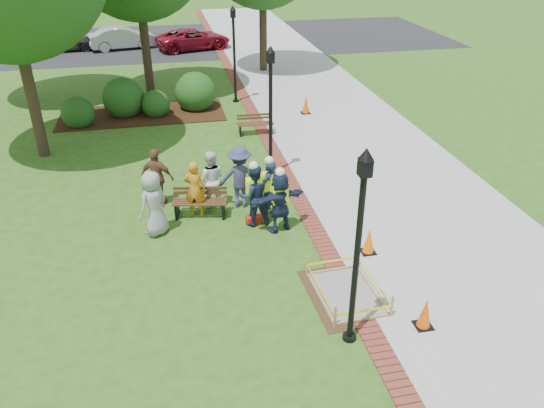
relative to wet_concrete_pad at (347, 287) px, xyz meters
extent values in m
plane|color=#285116|center=(-1.66, 1.62, -0.23)|extent=(100.00, 100.00, 0.00)
cube|color=#9E9E99|center=(3.34, 11.62, -0.22)|extent=(6.00, 60.00, 0.02)
cube|color=maroon|center=(0.09, 11.62, -0.22)|extent=(0.50, 60.00, 0.03)
cube|color=#381E0F|center=(-4.66, 13.62, -0.21)|extent=(7.00, 3.00, 0.05)
cube|color=black|center=(-1.66, 28.62, -0.23)|extent=(36.00, 12.00, 0.01)
cube|color=#47331E|center=(0.00, 0.00, -0.23)|extent=(1.81, 2.38, 0.01)
cube|color=gray|center=(0.00, 0.00, -0.21)|extent=(1.29, 1.86, 0.04)
cube|color=tan|center=(0.00, 0.00, -0.19)|extent=(1.41, 1.98, 0.08)
cube|color=tan|center=(0.00, 0.00, 0.04)|extent=(1.44, 2.01, 0.55)
cube|color=yellow|center=(0.00, 0.00, 0.07)|extent=(1.39, 1.96, 0.06)
cube|color=#502E1B|center=(-2.96, 4.31, 0.24)|extent=(1.60, 0.74, 0.04)
cube|color=#502E1B|center=(-2.92, 4.55, 0.47)|extent=(1.52, 0.33, 0.25)
cube|color=black|center=(-2.96, 4.31, -0.01)|extent=(1.47, 0.77, 0.45)
cube|color=#523B1C|center=(-0.25, 10.36, 0.20)|extent=(1.44, 0.47, 0.04)
cube|color=#523B1C|center=(-0.24, 10.59, 0.42)|extent=(1.43, 0.09, 0.23)
cube|color=black|center=(-0.25, 10.36, -0.03)|extent=(1.31, 0.52, 0.42)
cube|color=black|center=(1.24, -1.36, -0.21)|extent=(0.37, 0.37, 0.05)
cone|color=#E95107|center=(1.24, -1.36, 0.16)|extent=(0.29, 0.29, 0.68)
cube|color=black|center=(1.10, 1.52, -0.21)|extent=(0.37, 0.37, 0.05)
cone|color=#FE6708|center=(1.10, 1.52, 0.16)|extent=(0.29, 0.29, 0.68)
cube|color=black|center=(2.33, 12.33, -0.21)|extent=(0.40, 0.40, 0.05)
cone|color=#FF5308|center=(2.33, 12.33, 0.19)|extent=(0.32, 0.32, 0.74)
cube|color=#B8210E|center=(-1.52, 3.62, -0.13)|extent=(0.45, 0.27, 0.21)
cylinder|color=black|center=(-0.41, -1.38, 1.67)|extent=(0.12, 0.12, 3.80)
cube|color=black|center=(-0.41, -1.38, 3.67)|extent=(0.22, 0.22, 0.32)
cone|color=black|center=(-0.41, -1.38, 3.92)|extent=(0.28, 0.28, 0.22)
cylinder|color=black|center=(-0.41, -1.38, -0.18)|extent=(0.28, 0.28, 0.10)
cylinder|color=black|center=(-0.41, 6.62, 1.67)|extent=(0.12, 0.12, 3.80)
cube|color=black|center=(-0.41, 6.62, 3.67)|extent=(0.22, 0.22, 0.32)
cone|color=black|center=(-0.41, 6.62, 3.92)|extent=(0.28, 0.28, 0.22)
cylinder|color=black|center=(-0.41, 6.62, -0.18)|extent=(0.28, 0.28, 0.10)
cylinder|color=black|center=(-0.41, 14.62, 1.67)|extent=(0.12, 0.12, 3.80)
cube|color=black|center=(-0.41, 14.62, 3.67)|extent=(0.22, 0.22, 0.32)
cone|color=black|center=(-0.41, 14.62, 3.92)|extent=(0.28, 0.28, 0.22)
cylinder|color=black|center=(-0.41, 14.62, -0.18)|extent=(0.28, 0.28, 0.10)
cylinder|color=#3D2D1E|center=(-8.11, 9.90, 2.47)|extent=(0.39, 0.39, 5.42)
cylinder|color=#3D2D1E|center=(-4.27, 16.66, 2.45)|extent=(0.41, 0.41, 5.37)
cylinder|color=#3D2D1E|center=(1.92, 19.87, 2.29)|extent=(0.41, 0.41, 5.06)
cylinder|color=#3D2D1E|center=(-9.65, 16.61, 2.21)|extent=(0.33, 0.33, 4.90)
sphere|color=#124215|center=(-7.17, 12.73, -0.23)|extent=(1.33, 1.33, 1.33)
sphere|color=#124215|center=(-5.38, 13.75, -0.23)|extent=(1.76, 1.76, 1.76)
sphere|color=#124215|center=(-4.05, 13.39, -0.23)|extent=(1.21, 1.21, 1.21)
sphere|color=#124215|center=(-2.29, 13.95, -0.23)|extent=(1.78, 1.78, 1.78)
sphere|color=#124215|center=(-5.07, 14.26, -0.23)|extent=(0.91, 0.91, 0.91)
imported|color=gray|center=(-4.22, 3.63, 0.69)|extent=(0.69, 0.68, 1.84)
imported|color=#BB7116|center=(-3.06, 4.37, 0.62)|extent=(0.64, 0.52, 1.71)
imported|color=silver|center=(-2.56, 4.88, 0.64)|extent=(0.62, 0.46, 1.75)
imported|color=brown|center=(-4.09, 5.32, 0.65)|extent=(0.67, 0.58, 1.76)
imported|color=#35345C|center=(-1.72, 4.70, 0.71)|extent=(0.67, 0.49, 1.89)
imported|color=#1A2845|center=(-0.88, 3.11, 0.64)|extent=(0.63, 0.49, 1.74)
cube|color=#CCFF15|center=(-0.88, 3.11, 0.88)|extent=(0.42, 0.26, 0.52)
sphere|color=white|center=(-0.88, 3.11, 1.53)|extent=(0.25, 0.25, 0.25)
imported|color=#191C43|center=(-1.02, 3.92, 0.63)|extent=(0.65, 0.64, 1.73)
cube|color=#CCFF15|center=(-1.02, 3.92, 0.87)|extent=(0.42, 0.26, 0.52)
sphere|color=white|center=(-1.02, 3.92, 1.52)|extent=(0.25, 0.25, 0.25)
imported|color=#1D304B|center=(-1.51, 3.57, 0.65)|extent=(0.60, 0.41, 1.78)
cube|color=#CCFF15|center=(-1.51, 3.57, 0.91)|extent=(0.42, 0.26, 0.52)
sphere|color=white|center=(-1.51, 3.57, 1.57)|extent=(0.25, 0.25, 0.25)
imported|color=black|center=(-9.53, 27.03, -0.23)|extent=(2.35, 4.67, 1.47)
imported|color=#A9ABAF|center=(-5.89, 26.87, -0.23)|extent=(2.90, 4.91, 1.50)
imported|color=maroon|center=(-1.47, 25.83, -0.23)|extent=(2.93, 4.67, 1.41)
camera|label=1|loc=(-3.66, -9.12, 7.49)|focal=35.00mm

